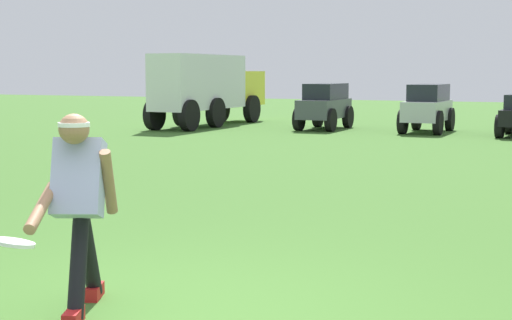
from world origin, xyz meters
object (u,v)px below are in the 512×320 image
parked_car_slot_a (325,105)px  parked_car_slot_b (428,106)px  frisbee_in_flight (13,243)px  box_truck (208,86)px  frisbee_thrower (79,202)px

parked_car_slot_a → parked_car_slot_b: same height
frisbee_in_flight → box_truck: (-8.05, 18.21, 0.54)m
frisbee_in_flight → parked_car_slot_a: 18.83m
frisbee_in_flight → parked_car_slot_a: parked_car_slot_a is taller
frisbee_thrower → box_truck: box_truck is taller
frisbee_in_flight → frisbee_thrower: bearing=98.3°
frisbee_in_flight → parked_car_slot_a: size_ratio=0.15×
frisbee_in_flight → box_truck: bearing=113.8°
parked_car_slot_b → box_truck: bearing=-178.7°
frisbee_thrower → frisbee_in_flight: size_ratio=3.91×
box_truck → parked_car_slot_a: bearing=1.9°
parked_car_slot_a → box_truck: (-3.80, -0.13, 0.51)m
parked_car_slot_b → box_truck: box_truck is taller
parked_car_slot_b → frisbee_in_flight: bearing=-86.2°
parked_car_slot_a → frisbee_thrower: bearing=-76.8°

